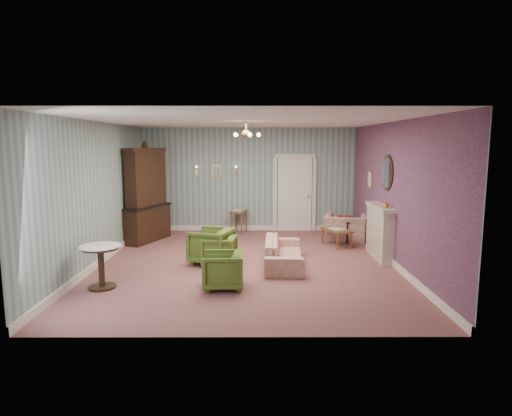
{
  "coord_description": "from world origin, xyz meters",
  "views": [
    {
      "loc": [
        0.17,
        -8.8,
        2.46
      ],
      "look_at": [
        0.2,
        0.4,
        1.1
      ],
      "focal_mm": 30.68,
      "sensor_mm": 36.0,
      "label": 1
    }
  ],
  "objects_px": {
    "dresser": "(146,192)",
    "pedestal_table": "(101,267)",
    "olive_chair_c": "(211,244)",
    "fireplace": "(380,232)",
    "olive_chair_b": "(219,249)",
    "side_table_black": "(351,232)",
    "coffee_table": "(337,237)",
    "sofa_chintz": "(284,248)",
    "olive_chair_a": "(223,268)",
    "wingback_chair": "(346,223)"
  },
  "relations": [
    {
      "from": "olive_chair_b",
      "to": "fireplace",
      "type": "bearing_deg",
      "value": 105.53
    },
    {
      "from": "olive_chair_a",
      "to": "wingback_chair",
      "type": "distance_m",
      "value": 4.72
    },
    {
      "from": "wingback_chair",
      "to": "fireplace",
      "type": "relative_size",
      "value": 0.74
    },
    {
      "from": "dresser",
      "to": "pedestal_table",
      "type": "bearing_deg",
      "value": -66.34
    },
    {
      "from": "olive_chair_b",
      "to": "wingback_chair",
      "type": "relative_size",
      "value": 0.65
    },
    {
      "from": "dresser",
      "to": "coffee_table",
      "type": "relative_size",
      "value": 2.99
    },
    {
      "from": "fireplace",
      "to": "side_table_black",
      "type": "height_order",
      "value": "fireplace"
    },
    {
      "from": "coffee_table",
      "to": "pedestal_table",
      "type": "relative_size",
      "value": 1.11
    },
    {
      "from": "fireplace",
      "to": "coffee_table",
      "type": "distance_m",
      "value": 1.39
    },
    {
      "from": "wingback_chair",
      "to": "dresser",
      "type": "height_order",
      "value": "dresser"
    },
    {
      "from": "sofa_chintz",
      "to": "fireplace",
      "type": "height_order",
      "value": "fireplace"
    },
    {
      "from": "coffee_table",
      "to": "side_table_black",
      "type": "relative_size",
      "value": 1.53
    },
    {
      "from": "sofa_chintz",
      "to": "pedestal_table",
      "type": "distance_m",
      "value": 3.5
    },
    {
      "from": "olive_chair_c",
      "to": "coffee_table",
      "type": "distance_m",
      "value": 3.26
    },
    {
      "from": "olive_chair_a",
      "to": "wingback_chair",
      "type": "bearing_deg",
      "value": 140.66
    },
    {
      "from": "olive_chair_b",
      "to": "sofa_chintz",
      "type": "distance_m",
      "value": 1.31
    },
    {
      "from": "sofa_chintz",
      "to": "dresser",
      "type": "distance_m",
      "value": 4.14
    },
    {
      "from": "dresser",
      "to": "olive_chair_a",
      "type": "bearing_deg",
      "value": -37.53
    },
    {
      "from": "olive_chair_a",
      "to": "fireplace",
      "type": "relative_size",
      "value": 0.49
    },
    {
      "from": "fireplace",
      "to": "side_table_black",
      "type": "bearing_deg",
      "value": 99.47
    },
    {
      "from": "wingback_chair",
      "to": "side_table_black",
      "type": "xyz_separation_m",
      "value": [
        0.09,
        -0.22,
        -0.18
      ]
    },
    {
      "from": "wingback_chair",
      "to": "pedestal_table",
      "type": "bearing_deg",
      "value": 52.46
    },
    {
      "from": "sofa_chintz",
      "to": "fireplace",
      "type": "relative_size",
      "value": 1.34
    },
    {
      "from": "olive_chair_a",
      "to": "olive_chair_b",
      "type": "xyz_separation_m",
      "value": [
        -0.18,
        1.44,
        -0.01
      ]
    },
    {
      "from": "side_table_black",
      "to": "pedestal_table",
      "type": "distance_m",
      "value": 6.15
    },
    {
      "from": "coffee_table",
      "to": "side_table_black",
      "type": "bearing_deg",
      "value": 42.44
    },
    {
      "from": "olive_chair_c",
      "to": "coffee_table",
      "type": "bearing_deg",
      "value": 136.62
    },
    {
      "from": "olive_chair_c",
      "to": "fireplace",
      "type": "distance_m",
      "value": 3.61
    },
    {
      "from": "dresser",
      "to": "pedestal_table",
      "type": "height_order",
      "value": "dresser"
    },
    {
      "from": "side_table_black",
      "to": "pedestal_table",
      "type": "height_order",
      "value": "pedestal_table"
    },
    {
      "from": "coffee_table",
      "to": "pedestal_table",
      "type": "distance_m",
      "value": 5.55
    },
    {
      "from": "olive_chair_a",
      "to": "dresser",
      "type": "height_order",
      "value": "dresser"
    },
    {
      "from": "fireplace",
      "to": "olive_chair_a",
      "type": "bearing_deg",
      "value": -148.71
    },
    {
      "from": "fireplace",
      "to": "wingback_chair",
      "type": "bearing_deg",
      "value": 101.2
    },
    {
      "from": "olive_chair_a",
      "to": "fireplace",
      "type": "distance_m",
      "value": 3.79
    },
    {
      "from": "olive_chair_b",
      "to": "side_table_black",
      "type": "height_order",
      "value": "olive_chair_b"
    },
    {
      "from": "olive_chair_b",
      "to": "side_table_black",
      "type": "relative_size",
      "value": 1.22
    },
    {
      "from": "olive_chair_a",
      "to": "sofa_chintz",
      "type": "distance_m",
      "value": 1.8
    },
    {
      "from": "olive_chair_c",
      "to": "side_table_black",
      "type": "xyz_separation_m",
      "value": [
        3.33,
        1.92,
        -0.13
      ]
    },
    {
      "from": "olive_chair_c",
      "to": "fireplace",
      "type": "bearing_deg",
      "value": 114.9
    },
    {
      "from": "sofa_chintz",
      "to": "coffee_table",
      "type": "xyz_separation_m",
      "value": [
        1.39,
        1.7,
        -0.15
      ]
    },
    {
      "from": "sofa_chintz",
      "to": "pedestal_table",
      "type": "xyz_separation_m",
      "value": [
        -3.21,
        -1.4,
        0.01
      ]
    },
    {
      "from": "olive_chair_c",
      "to": "wingback_chair",
      "type": "distance_m",
      "value": 3.88
    },
    {
      "from": "sofa_chintz",
      "to": "wingback_chair",
      "type": "xyz_separation_m",
      "value": [
        1.75,
        2.34,
        0.09
      ]
    },
    {
      "from": "fireplace",
      "to": "pedestal_table",
      "type": "height_order",
      "value": "fireplace"
    },
    {
      "from": "fireplace",
      "to": "side_table_black",
      "type": "relative_size",
      "value": 2.56
    },
    {
      "from": "olive_chair_a",
      "to": "olive_chair_c",
      "type": "distance_m",
      "value": 1.63
    },
    {
      "from": "coffee_table",
      "to": "dresser",
      "type": "bearing_deg",
      "value": 172.87
    },
    {
      "from": "side_table_black",
      "to": "olive_chair_c",
      "type": "bearing_deg",
      "value": -150.03
    },
    {
      "from": "sofa_chintz",
      "to": "dresser",
      "type": "relative_size",
      "value": 0.75
    }
  ]
}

